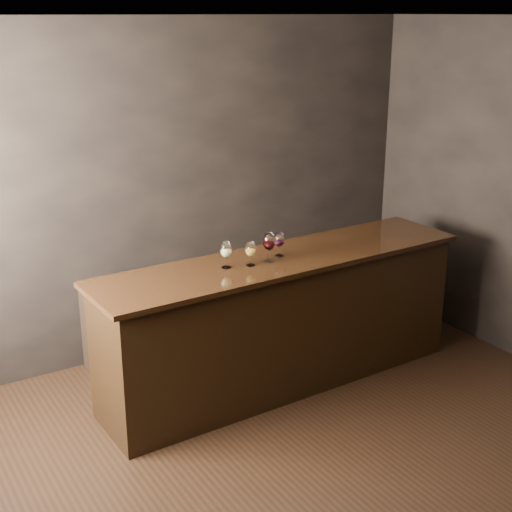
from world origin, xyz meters
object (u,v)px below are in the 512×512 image
glass_white (226,250)px  glass_amber (250,250)px  back_bar_shelf (207,305)px  glass_red_b (279,240)px  glass_red_a (269,243)px  bar_counter (282,323)px

glass_white → glass_amber: (0.17, -0.05, -0.01)m
back_bar_shelf → glass_red_b: bearing=-78.2°
glass_white → back_bar_shelf: bearing=71.8°
glass_red_b → back_bar_shelf: bearing=101.8°
glass_amber → glass_red_a: bearing=1.7°
back_bar_shelf → glass_amber: size_ratio=12.05×
bar_counter → glass_red_a: size_ratio=13.38×
back_bar_shelf → glass_red_b: 1.19m
glass_amber → glass_red_b: bearing=13.4°
bar_counter → back_bar_shelf: bar_counter is taller
glass_amber → glass_red_a: size_ratio=0.81×
glass_amber → glass_red_b: glass_red_b is taller
bar_counter → glass_red_a: glass_red_a is taller
glass_white → glass_red_a: size_ratio=0.89×
glass_red_a → back_bar_shelf: bearing=92.9°
bar_counter → back_bar_shelf: (-0.19, 0.90, -0.13)m
glass_white → glass_red_b: 0.47m
back_bar_shelf → glass_white: bearing=-108.2°
bar_counter → glass_amber: (-0.31, -0.04, 0.67)m
glass_white → glass_amber: 0.18m
glass_white → glass_red_b: glass_white is taller
bar_counter → glass_red_b: bearing=108.5°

